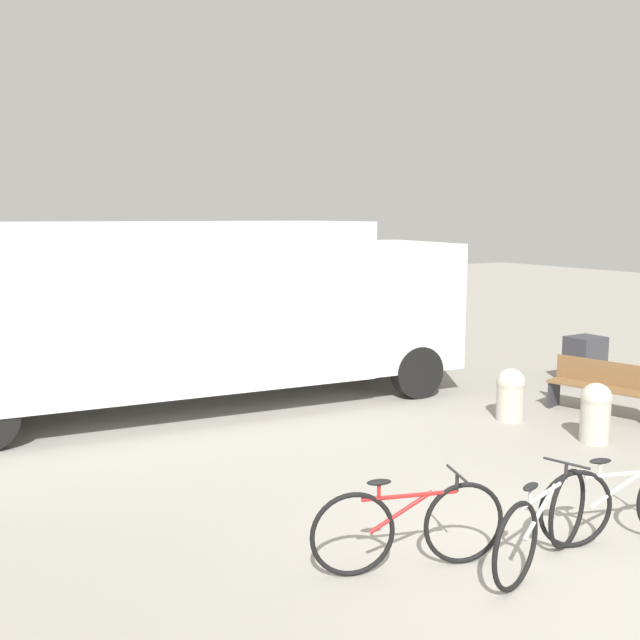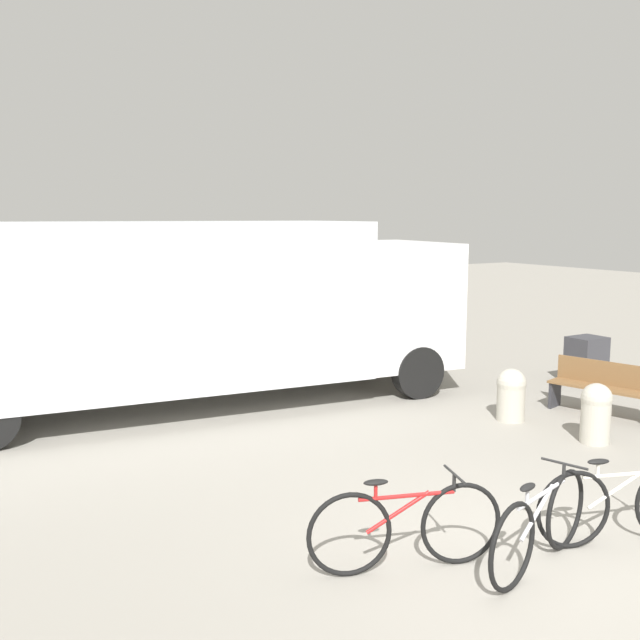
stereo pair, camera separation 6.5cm
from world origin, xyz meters
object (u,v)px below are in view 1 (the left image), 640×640
at_px(bicycle_far, 624,502).
at_px(bollard_near_bench, 596,411).
at_px(bollard_far_bench, 511,393).
at_px(park_bench, 605,386).
at_px(bicycle_near, 409,526).
at_px(bicycle_middle, 543,524).
at_px(utility_box, 585,360).
at_px(delivery_truck, 175,306).

xyz_separation_m(bicycle_far, bollard_near_bench, (2.33, 2.13, 0.04)).
xyz_separation_m(bollard_near_bench, bollard_far_bench, (-0.19, 1.38, -0.02)).
bearing_deg(park_bench, bicycle_near, 97.66).
xyz_separation_m(bicycle_far, bollard_far_bench, (2.15, 3.51, 0.02)).
relative_size(bicycle_near, bicycle_middle, 0.99).
distance_m(bicycle_far, utility_box, 6.84).
bearing_deg(bicycle_middle, bollard_near_bench, 15.05).
relative_size(delivery_truck, bicycle_near, 5.62).
height_order(bollard_near_bench, utility_box, utility_box).
xyz_separation_m(park_bench, bicycle_middle, (-4.62, -2.88, -0.06)).
xyz_separation_m(delivery_truck, bollard_far_bench, (4.08, -3.31, -1.25)).
xyz_separation_m(bicycle_near, bollard_near_bench, (4.40, 1.49, 0.04)).
height_order(bicycle_middle, bicycle_far, same).
height_order(bicycle_far, bollard_far_bench, bicycle_far).
height_order(bollard_near_bench, bollard_far_bench, bollard_near_bench).
distance_m(delivery_truck, utility_box, 7.52).
bearing_deg(bicycle_near, park_bench, 40.51).
bearing_deg(utility_box, delivery_truck, 162.08).
height_order(bicycle_near, bollard_far_bench, bicycle_near).
relative_size(delivery_truck, park_bench, 5.56).
relative_size(bicycle_middle, bollard_far_bench, 2.16).
xyz_separation_m(park_bench, utility_box, (1.54, 1.60, -0.03)).
xyz_separation_m(bicycle_near, bicycle_far, (2.07, -0.64, 0.00)).
xyz_separation_m(bicycle_near, bollard_far_bench, (4.22, 2.87, 0.02)).
distance_m(bicycle_middle, bicycle_far, 1.04).
relative_size(bollard_near_bench, bollard_far_bench, 1.04).
relative_size(delivery_truck, utility_box, 11.00).
xyz_separation_m(delivery_truck, park_bench, (5.52, -3.88, -1.20)).
distance_m(bollard_far_bench, utility_box, 3.15).
xyz_separation_m(delivery_truck, bollard_near_bench, (4.27, -4.69, -1.22)).
distance_m(park_bench, bollard_far_bench, 1.55).
bearing_deg(bollard_near_bench, bollard_far_bench, 97.80).
height_order(bicycle_far, bollard_near_bench, bicycle_far).
bearing_deg(utility_box, bicycle_middle, -144.03).
height_order(delivery_truck, bollard_far_bench, delivery_truck).
xyz_separation_m(bicycle_middle, utility_box, (6.16, 4.47, 0.04)).
bearing_deg(park_bench, bollard_far_bench, 54.06).
height_order(bollard_far_bench, utility_box, utility_box).
relative_size(bicycle_middle, bollard_near_bench, 2.07).
height_order(delivery_truck, bicycle_far, delivery_truck).
bearing_deg(park_bench, bicycle_middle, 107.44).
bearing_deg(bicycle_far, bicycle_near, -178.08).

